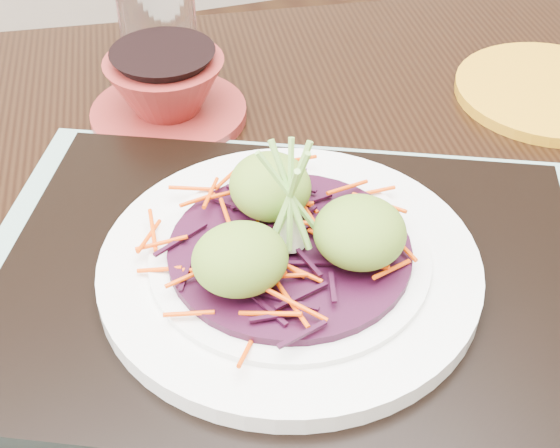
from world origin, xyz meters
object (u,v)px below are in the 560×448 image
object	(u,v)px
white_plate	(290,264)
water_glass	(158,22)
terracotta_bowl_set	(167,93)
yellow_plate	(549,91)
dining_table	(289,364)
serving_tray	(289,283)

from	to	relation	value
white_plate	water_glass	bearing A→B (deg)	93.30
white_plate	terracotta_bowl_set	distance (m)	0.24
white_plate	yellow_plate	distance (m)	0.36
dining_table	terracotta_bowl_set	world-z (taller)	terracotta_bowl_set
dining_table	serving_tray	xyz separation A→B (m)	(-0.01, -0.02, 0.11)
serving_tray	yellow_plate	distance (m)	0.36
serving_tray	white_plate	size ratio (longest dim) A/B	1.54
white_plate	terracotta_bowl_set	world-z (taller)	terracotta_bowl_set
dining_table	water_glass	size ratio (longest dim) A/B	12.93
serving_tray	terracotta_bowl_set	size ratio (longest dim) A/B	2.45
dining_table	terracotta_bowl_set	xyz separation A→B (m)	(-0.04, 0.22, 0.13)
dining_table	terracotta_bowl_set	bearing A→B (deg)	107.68
dining_table	water_glass	world-z (taller)	water_glass
water_glass	terracotta_bowl_set	bearing A→B (deg)	-97.97
white_plate	serving_tray	bearing A→B (deg)	-90.00
water_glass	yellow_plate	bearing A→B (deg)	-25.58
water_glass	terracotta_bowl_set	size ratio (longest dim) A/B	0.66
dining_table	yellow_plate	bearing A→B (deg)	33.35
terracotta_bowl_set	yellow_plate	world-z (taller)	terracotta_bowl_set
yellow_plate	dining_table	bearing A→B (deg)	-154.35
terracotta_bowl_set	water_glass	bearing A→B (deg)	82.03
terracotta_bowl_set	yellow_plate	size ratio (longest dim) A/B	0.91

